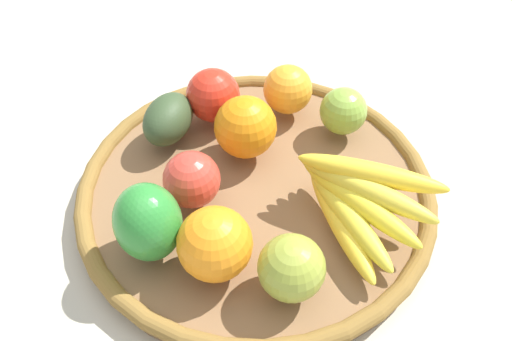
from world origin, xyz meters
name	(u,v)px	position (x,y,z in m)	size (l,w,h in m)	color
ground_plane	(256,199)	(0.00, 0.00, 0.00)	(2.40, 2.40, 0.00)	#B7AF9B
basket	(256,190)	(0.00, 0.00, 0.02)	(0.47, 0.47, 0.04)	brown
orange_2	(243,127)	(0.00, -0.06, 0.08)	(0.08, 0.08, 0.08)	orange
orange_0	(215,244)	(0.07, 0.11, 0.08)	(0.08, 0.08, 0.08)	orange
banana_bunch	(357,200)	(-0.10, 0.09, 0.07)	(0.17, 0.18, 0.08)	yellow
apple_3	(291,268)	(0.00, 0.16, 0.07)	(0.07, 0.07, 0.07)	#929F36
apple_1	(192,180)	(0.08, 0.01, 0.07)	(0.07, 0.07, 0.07)	red
avocado	(168,119)	(0.10, -0.11, 0.07)	(0.09, 0.06, 0.06)	#344829
apple_0	(343,111)	(-0.14, -0.07, 0.07)	(0.07, 0.07, 0.07)	#83AA3D
orange_1	(288,89)	(-0.08, -0.13, 0.07)	(0.07, 0.07, 0.07)	orange
bell_pepper	(148,222)	(0.14, 0.07, 0.08)	(0.08, 0.08, 0.09)	#2D8632
apple_2	(213,95)	(0.03, -0.14, 0.07)	(0.08, 0.08, 0.08)	red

